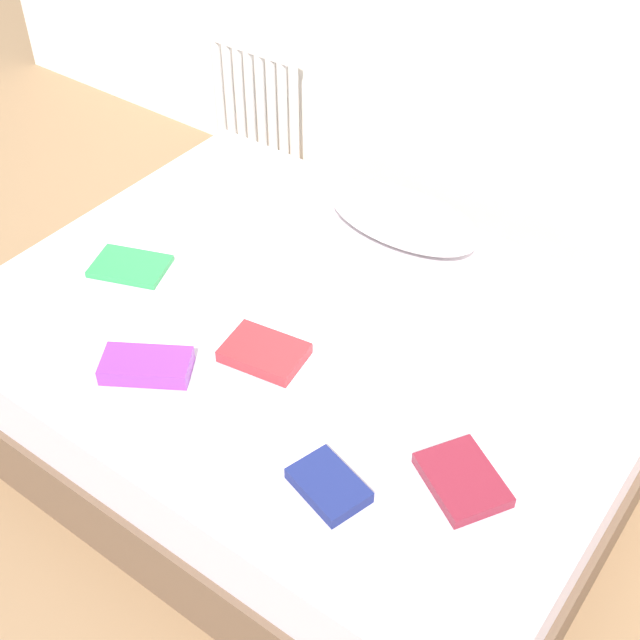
{
  "coord_description": "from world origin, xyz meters",
  "views": [
    {
      "loc": [
        1.13,
        -1.49,
        2.2
      ],
      "look_at": [
        0.0,
        0.05,
        0.48
      ],
      "focal_mm": 47.4,
      "sensor_mm": 36.0,
      "label": 1
    }
  ],
  "objects_px": {
    "pillow": "(402,218)",
    "textbook_purple": "(146,366)",
    "textbook_navy": "(329,485)",
    "textbook_white": "(381,392)",
    "bed": "(311,382)",
    "textbook_red": "(264,352)",
    "textbook_green": "(130,266)",
    "radiator": "(255,100)",
    "textbook_maroon": "(462,480)"
  },
  "relations": [
    {
      "from": "pillow",
      "to": "textbook_purple",
      "type": "height_order",
      "value": "pillow"
    },
    {
      "from": "textbook_navy",
      "to": "textbook_purple",
      "type": "relative_size",
      "value": 0.77
    },
    {
      "from": "pillow",
      "to": "textbook_navy",
      "type": "xyz_separation_m",
      "value": [
        0.42,
        -1.0,
        -0.06
      ]
    },
    {
      "from": "pillow",
      "to": "textbook_white",
      "type": "bearing_deg",
      "value": -62.0
    },
    {
      "from": "bed",
      "to": "textbook_red",
      "type": "relative_size",
      "value": 8.76
    },
    {
      "from": "bed",
      "to": "textbook_navy",
      "type": "distance_m",
      "value": 0.67
    },
    {
      "from": "bed",
      "to": "textbook_green",
      "type": "bearing_deg",
      "value": -168.17
    },
    {
      "from": "radiator",
      "to": "textbook_purple",
      "type": "bearing_deg",
      "value": -59.4
    },
    {
      "from": "pillow",
      "to": "textbook_maroon",
      "type": "distance_m",
      "value": 1.04
    },
    {
      "from": "bed",
      "to": "textbook_green",
      "type": "xyz_separation_m",
      "value": [
        -0.63,
        -0.13,
        0.26
      ]
    },
    {
      "from": "radiator",
      "to": "textbook_navy",
      "type": "bearing_deg",
      "value": -45.75
    },
    {
      "from": "textbook_red",
      "to": "textbook_white",
      "type": "distance_m",
      "value": 0.36
    },
    {
      "from": "textbook_red",
      "to": "textbook_green",
      "type": "relative_size",
      "value": 0.96
    },
    {
      "from": "pillow",
      "to": "textbook_green",
      "type": "relative_size",
      "value": 2.34
    },
    {
      "from": "textbook_maroon",
      "to": "textbook_navy",
      "type": "bearing_deg",
      "value": -109.43
    },
    {
      "from": "pillow",
      "to": "textbook_purple",
      "type": "xyz_separation_m",
      "value": [
        -0.23,
        -0.97,
        -0.05
      ]
    },
    {
      "from": "radiator",
      "to": "textbook_navy",
      "type": "height_order",
      "value": "radiator"
    },
    {
      "from": "textbook_red",
      "to": "textbook_maroon",
      "type": "bearing_deg",
      "value": -13.76
    },
    {
      "from": "bed",
      "to": "pillow",
      "type": "bearing_deg",
      "value": 92.05
    },
    {
      "from": "radiator",
      "to": "textbook_white",
      "type": "relative_size",
      "value": 2.35
    },
    {
      "from": "textbook_maroon",
      "to": "textbook_white",
      "type": "xyz_separation_m",
      "value": [
        -0.32,
        0.12,
        0.0
      ]
    },
    {
      "from": "textbook_white",
      "to": "textbook_green",
      "type": "bearing_deg",
      "value": -125.15
    },
    {
      "from": "textbook_green",
      "to": "textbook_purple",
      "type": "relative_size",
      "value": 0.95
    },
    {
      "from": "textbook_maroon",
      "to": "textbook_navy",
      "type": "height_order",
      "value": "textbook_navy"
    },
    {
      "from": "textbook_white",
      "to": "textbook_purple",
      "type": "bearing_deg",
      "value": -97.74
    },
    {
      "from": "radiator",
      "to": "textbook_navy",
      "type": "xyz_separation_m",
      "value": [
        1.62,
        -1.66,
        0.16
      ]
    },
    {
      "from": "pillow",
      "to": "textbook_white",
      "type": "height_order",
      "value": "pillow"
    },
    {
      "from": "bed",
      "to": "textbook_green",
      "type": "height_order",
      "value": "textbook_green"
    },
    {
      "from": "pillow",
      "to": "textbook_purple",
      "type": "distance_m",
      "value": 1.0
    },
    {
      "from": "textbook_maroon",
      "to": "textbook_white",
      "type": "distance_m",
      "value": 0.35
    },
    {
      "from": "textbook_navy",
      "to": "radiator",
      "type": "bearing_deg",
      "value": 150.59
    },
    {
      "from": "textbook_purple",
      "to": "pillow",
      "type": "bearing_deg",
      "value": 44.79
    },
    {
      "from": "textbook_maroon",
      "to": "textbook_green",
      "type": "xyz_separation_m",
      "value": [
        -1.28,
        0.12,
        -0.01
      ]
    },
    {
      "from": "bed",
      "to": "textbook_maroon",
      "type": "relative_size",
      "value": 9.05
    },
    {
      "from": "textbook_red",
      "to": "textbook_purple",
      "type": "distance_m",
      "value": 0.33
    },
    {
      "from": "textbook_navy",
      "to": "bed",
      "type": "bearing_deg",
      "value": 147.48
    },
    {
      "from": "pillow",
      "to": "textbook_navy",
      "type": "relative_size",
      "value": 2.89
    },
    {
      "from": "pillow",
      "to": "textbook_green",
      "type": "xyz_separation_m",
      "value": [
        -0.61,
        -0.67,
        -0.06
      ]
    },
    {
      "from": "pillow",
      "to": "textbook_red",
      "type": "height_order",
      "value": "pillow"
    },
    {
      "from": "radiator",
      "to": "textbook_navy",
      "type": "relative_size",
      "value": 2.8
    },
    {
      "from": "radiator",
      "to": "textbook_purple",
      "type": "relative_size",
      "value": 2.16
    },
    {
      "from": "textbook_maroon",
      "to": "textbook_red",
      "type": "xyz_separation_m",
      "value": [
        -0.68,
        0.06,
        0.0
      ]
    },
    {
      "from": "bed",
      "to": "textbook_white",
      "type": "xyz_separation_m",
      "value": [
        0.33,
        -0.13,
        0.27
      ]
    },
    {
      "from": "textbook_maroon",
      "to": "textbook_navy",
      "type": "distance_m",
      "value": 0.33
    },
    {
      "from": "textbook_white",
      "to": "textbook_navy",
      "type": "bearing_deg",
      "value": -24.2
    },
    {
      "from": "radiator",
      "to": "textbook_red",
      "type": "distance_m",
      "value": 1.84
    },
    {
      "from": "textbook_purple",
      "to": "bed",
      "type": "bearing_deg",
      "value": 28.15
    },
    {
      "from": "radiator",
      "to": "textbook_maroon",
      "type": "bearing_deg",
      "value": -37.76
    },
    {
      "from": "radiator",
      "to": "pillow",
      "type": "relative_size",
      "value": 0.97
    },
    {
      "from": "textbook_white",
      "to": "textbook_red",
      "type": "bearing_deg",
      "value": -114.96
    }
  ]
}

